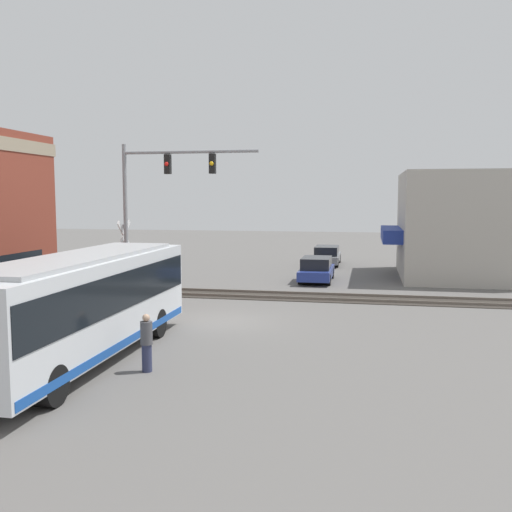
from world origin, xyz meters
TOP-DOWN VIEW (x-y plane):
  - ground_plane at (0.00, 0.00)m, footprint 120.00×120.00m
  - shop_building at (14.94, -11.16)m, footprint 9.21×8.60m
  - city_bus at (-6.21, 2.80)m, footprint 10.79×2.59m
  - traffic_signal_gantry at (3.69, 4.09)m, footprint 0.42×6.52m
  - crossing_signal at (3.94, 5.99)m, footprint 1.41×1.18m
  - rail_track_near at (6.00, 0.00)m, footprint 2.60×60.00m
  - parked_car_blue at (11.39, -2.60)m, footprint 4.55×1.82m
  - parked_car_grey at (19.82, -2.60)m, footprint 4.89×1.82m
  - pedestrian_at_crossing at (3.96, 5.05)m, footprint 0.34×0.34m
  - pedestrian_near_bus at (-6.84, 0.54)m, footprint 0.34×0.34m

SIDE VIEW (x-z plane):
  - ground_plane at x=0.00m, z-range 0.00..0.00m
  - rail_track_near at x=6.00m, z-range -0.05..0.10m
  - parked_car_grey at x=19.82m, z-range -0.04..1.35m
  - parked_car_blue at x=11.39m, z-range -0.05..1.39m
  - pedestrian_near_bus at x=-6.84m, z-range 0.01..1.66m
  - pedestrian_at_crossing at x=3.96m, z-range 0.03..1.88m
  - city_bus at x=-6.21m, z-range 0.17..3.37m
  - crossing_signal at x=3.94m, z-range 0.39..4.20m
  - shop_building at x=14.94m, z-range -0.01..6.40m
  - traffic_signal_gantry at x=3.69m, z-range 1.58..8.95m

